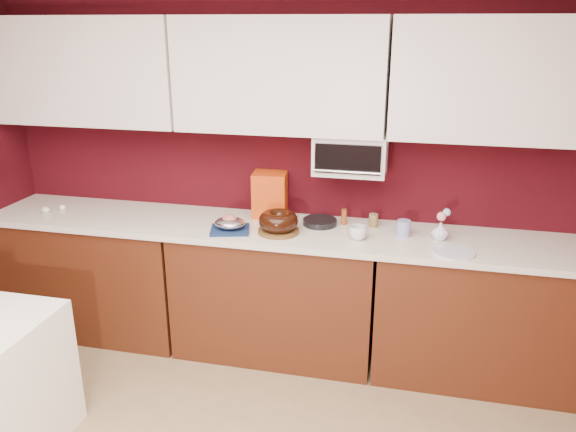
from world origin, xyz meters
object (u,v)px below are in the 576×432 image
(toaster_oven, at_px, (351,153))
(foil_ham_nest, at_px, (230,223))
(blue_jar, at_px, (404,228))
(bundt_cake, at_px, (278,221))
(flower_vase, at_px, (440,230))
(coffee_mug, at_px, (358,232))
(pandoro_box, at_px, (270,194))

(toaster_oven, relative_size, foil_ham_nest, 2.31)
(foil_ham_nest, relative_size, blue_jar, 1.92)
(foil_ham_nest, bearing_deg, bundt_cake, 7.55)
(toaster_oven, relative_size, flower_vase, 3.71)
(coffee_mug, relative_size, flower_vase, 0.84)
(bundt_cake, bearing_deg, foil_ham_nest, -172.45)
(toaster_oven, height_order, flower_vase, toaster_oven)
(bundt_cake, xyz_separation_m, pandoro_box, (-0.14, 0.31, 0.07))
(coffee_mug, bearing_deg, foil_ham_nest, -177.17)
(foil_ham_nest, height_order, pandoro_box, pandoro_box)
(coffee_mug, height_order, flower_vase, flower_vase)
(foil_ham_nest, bearing_deg, pandoro_box, 63.87)
(pandoro_box, bearing_deg, blue_jar, -18.16)
(bundt_cake, bearing_deg, blue_jar, 8.90)
(coffee_mug, bearing_deg, flower_vase, 13.24)
(pandoro_box, xyz_separation_m, flower_vase, (1.12, -0.20, -0.09))
(flower_vase, bearing_deg, pandoro_box, 170.03)
(pandoro_box, height_order, coffee_mug, pandoro_box)
(blue_jar, bearing_deg, pandoro_box, 168.07)
(foil_ham_nest, xyz_separation_m, flower_vase, (1.30, 0.15, 0.01))
(toaster_oven, height_order, foil_ham_nest, toaster_oven)
(bundt_cake, relative_size, coffee_mug, 2.43)
(pandoro_box, bearing_deg, foil_ham_nest, -122.36)
(coffee_mug, height_order, blue_jar, coffee_mug)
(pandoro_box, distance_m, flower_vase, 1.14)
(toaster_oven, height_order, blue_jar, toaster_oven)
(bundt_cake, height_order, pandoro_box, pandoro_box)
(pandoro_box, xyz_separation_m, coffee_mug, (0.64, -0.31, -0.10))
(coffee_mug, distance_m, flower_vase, 0.50)
(coffee_mug, bearing_deg, blue_jar, 24.32)
(coffee_mug, distance_m, blue_jar, 0.29)
(bundt_cake, height_order, blue_jar, bundt_cake)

